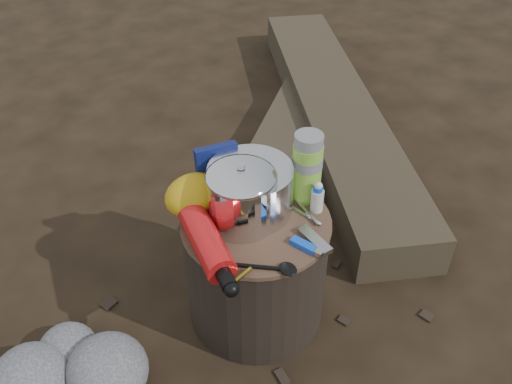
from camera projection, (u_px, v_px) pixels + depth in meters
ground at (256, 309)px, 1.76m from camera, size 60.00×60.00×0.00m
stump at (256, 268)px, 1.64m from camera, size 0.41×0.41×0.38m
log_main at (334, 113)px, 2.51m from camera, size 1.11×1.82×0.16m
log_small at (290, 135)px, 2.42m from camera, size 1.19×1.03×0.11m
foil_windscreen at (251, 190)px, 1.51m from camera, size 0.23×0.23×0.14m
camping_pot at (241, 195)px, 1.46m from camera, size 0.18×0.18×0.18m
fuel_bottle at (206, 240)px, 1.40m from camera, size 0.14×0.33×0.08m
thermos at (307, 168)px, 1.53m from camera, size 0.08×0.08×0.21m
travel_mug at (259, 171)px, 1.60m from camera, size 0.07×0.07×0.11m
stuff_sack at (194, 195)px, 1.51m from camera, size 0.16×0.13×0.11m
food_pouch at (218, 171)px, 1.56m from camera, size 0.12×0.05×0.15m
lighter at (304, 245)px, 1.43m from camera, size 0.05×0.10×0.02m
multitool at (315, 240)px, 1.45m from camera, size 0.03×0.11×0.02m
pot_grabber at (305, 214)px, 1.53m from camera, size 0.04×0.12×0.01m
spork at (257, 266)px, 1.38m from camera, size 0.15×0.13×0.01m
squeeze_bottle at (317, 198)px, 1.52m from camera, size 0.04×0.04×0.09m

